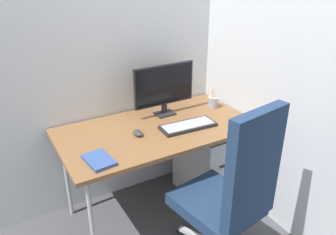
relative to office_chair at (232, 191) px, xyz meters
The scene contains 11 objects.
ground_plane 0.91m from the office_chair, 101.11° to the left, with size 8.00×8.00×0.00m, color #4C4C51.
wall_back 1.38m from the office_chair, 97.06° to the left, with size 2.90×0.04×2.80m, color silver.
wall_side_right 1.12m from the office_chair, 38.74° to the left, with size 0.04×2.25×2.80m, color silver.
desk 0.72m from the office_chair, 101.11° to the left, with size 1.41×0.75×0.74m.
office_chair is the anchor object (origin of this frame).
filing_cabinet 0.80m from the office_chair, 63.49° to the left, with size 0.38×0.53×0.63m.
monitor 0.96m from the office_chair, 88.01° to the left, with size 0.50×0.12×0.40m.
keyboard 0.61m from the office_chair, 83.90° to the left, with size 0.42×0.19×0.02m.
mouse 0.74m from the office_chair, 115.03° to the left, with size 0.06×0.09×0.04m, color #333338.
pen_holder 0.93m from the office_chair, 60.93° to the left, with size 0.08×0.08×0.17m.
notebook 0.82m from the office_chair, 144.29° to the left, with size 0.14×0.21×0.02m, color #334C8C.
Camera 1 is at (-1.02, -1.91, 1.83)m, focal length 35.87 mm.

